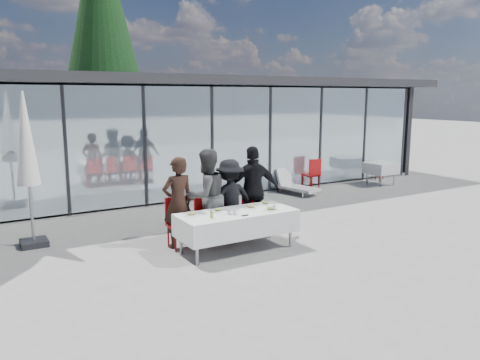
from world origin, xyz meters
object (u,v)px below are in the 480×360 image
object	(u,v)px
dining_table	(237,223)
spare_table_right	(381,168)
lounger	(294,185)
plate_a	(191,214)
diner_chair_b	(207,216)
conifer_tree	(102,21)
diner_chair_c	(230,213)
diner_c	(230,199)
diner_d	(254,191)
diner_chair_d	(253,209)
plate_c	(251,207)
plate_extra	(271,209)
plate_b	(218,210)
diner_b	(207,196)
spare_chair_a	(374,163)
plate_d	(265,203)
market_umbrella	(26,148)
folded_eyeglasses	(245,215)
diner_chair_a	(178,220)
juice_bottle	(212,214)
spare_chair_b	(313,173)
diner_a	(178,202)

from	to	relation	value
dining_table	spare_table_right	distance (m)	8.16
lounger	plate_a	bearing A→B (deg)	-144.88
diner_chair_b	conifer_tree	xyz separation A→B (m)	(1.35, 12.40, 5.45)
diner_chair_c	diner_c	bearing A→B (deg)	90.00
diner_chair_c	diner_d	size ratio (longest dim) A/B	0.52
diner_chair_d	lounger	bearing A→B (deg)	41.81
plate_c	plate_extra	size ratio (longest dim) A/B	1.00
plate_b	dining_table	bearing A→B (deg)	-35.57
diner_b	plate_a	distance (m)	0.83
diner_chair_b	spare_chair_a	xyz separation A→B (m)	(8.42, 3.59, 0.00)
diner_c	plate_d	xyz separation A→B (m)	(0.53, -0.52, -0.05)
dining_table	market_umbrella	distance (m)	4.23
dining_table	diner_chair_d	world-z (taller)	diner_chair_d
diner_chair_b	folded_eyeglasses	distance (m)	1.13
diner_c	plate_extra	xyz separation A→B (m)	(0.35, -0.97, -0.05)
plate_c	spare_chair_a	size ratio (longest dim) A/B	0.29
market_umbrella	folded_eyeglasses	bearing A→B (deg)	-38.05
diner_chair_a	lounger	xyz separation A→B (m)	(5.03, 2.96, -0.28)
diner_chair_b	lounger	world-z (taller)	diner_chair_b
diner_chair_c	spare_chair_a	world-z (taller)	same
plate_extra	spare_table_right	distance (m)	7.70
diner_c	diner_chair_c	bearing A→B (deg)	93.81
juice_bottle	spare_chair_b	world-z (taller)	spare_chair_b
diner_chair_d	spare_chair_a	world-z (taller)	same
diner_a	diner_d	world-z (taller)	diner_d
diner_d	lounger	bearing A→B (deg)	-120.43
diner_d	spare_chair_b	bearing A→B (deg)	-125.43
plate_d	spare_chair_a	distance (m)	8.44
plate_d	plate_extra	bearing A→B (deg)	-111.68
diner_a	market_umbrella	xyz separation A→B (m)	(-2.43, 1.49, 1.05)
diner_d	plate_extra	xyz separation A→B (m)	(-0.22, -0.97, -0.16)
diner_b	diner_c	bearing A→B (deg)	170.34
diner_chair_a	spare_chair_b	size ratio (longest dim) A/B	1.00
diner_chair_d	spare_chair_a	size ratio (longest dim) A/B	1.00
plate_b	lounger	distance (m)	5.68
juice_bottle	folded_eyeglasses	world-z (taller)	juice_bottle
diner_a	diner_chair_d	bearing A→B (deg)	174.34
diner_d	conifer_tree	xyz separation A→B (m)	(0.25, 12.40, 5.05)
plate_extra	folded_eyeglasses	size ratio (longest dim) A/B	2.03
diner_chair_b	plate_c	bearing A→B (deg)	-43.19
plate_extra	market_umbrella	size ratio (longest dim) A/B	0.09
juice_bottle	diner_chair_d	bearing A→B (deg)	32.06
diner_chair_d	plate_extra	distance (m)	1.02
diner_b	plate_b	xyz separation A→B (m)	(-0.03, -0.54, -0.17)
diner_chair_c	spare_chair_b	distance (m)	5.66
folded_eyeglasses	lounger	xyz separation A→B (m)	(4.17, 4.04, -0.50)
diner_c	conifer_tree	world-z (taller)	conifer_tree
diner_c	spare_chair_a	size ratio (longest dim) A/B	1.68
juice_bottle	spare_chair_b	xyz separation A→B (m)	(5.61, 4.02, -0.28)
diner_chair_b	folded_eyeglasses	size ratio (longest dim) A/B	6.96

